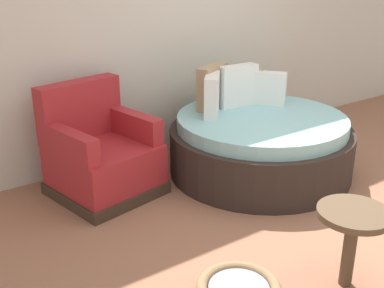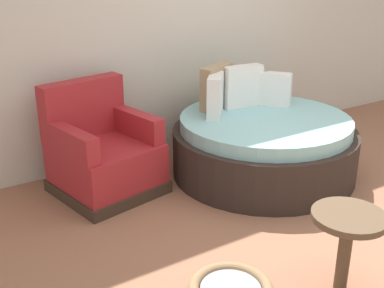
% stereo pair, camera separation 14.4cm
% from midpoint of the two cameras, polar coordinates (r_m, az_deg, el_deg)
% --- Properties ---
extents(ground_plane, '(8.00, 8.00, 0.02)m').
position_cam_midpoint_polar(ground_plane, '(3.79, 15.93, -10.11)').
color(ground_plane, '#936047').
extents(round_daybed, '(1.70, 1.70, 0.96)m').
position_cam_midpoint_polar(round_daybed, '(4.53, 7.04, 0.22)').
color(round_daybed, '#2D231E').
rests_on(round_daybed, ground_plane).
extents(red_armchair, '(0.94, 0.94, 0.94)m').
position_cam_midpoint_polar(red_armchair, '(4.18, -11.80, -1.41)').
color(red_armchair, '#38281E').
rests_on(red_armchair, ground_plane).
extents(side_table, '(0.44, 0.44, 0.52)m').
position_cam_midpoint_polar(side_table, '(3.04, 17.24, -9.13)').
color(side_table, brown).
rests_on(side_table, ground_plane).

